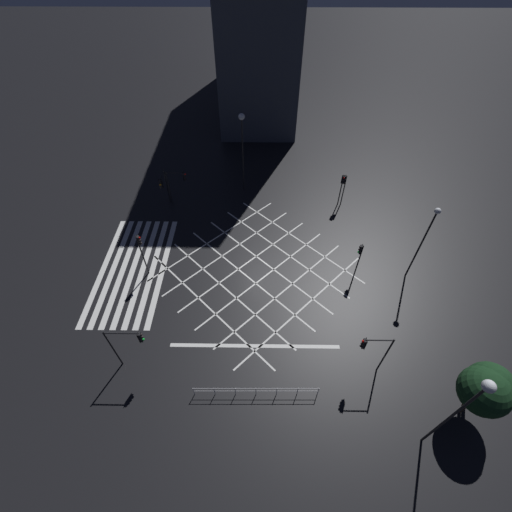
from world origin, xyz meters
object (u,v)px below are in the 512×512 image
traffic_light_nw_main (342,184)px  street_lamp_west (470,401)px  traffic_light_nw_cross (344,184)px  street_lamp_east (427,232)px  street_lamp_far (242,133)px  traffic_light_median_south (141,248)px  street_tree_near (485,391)px  traffic_light_ne_cross (374,348)px  traffic_light_median_north (360,254)px  traffic_light_sw_cross (178,180)px  street_tree_far (489,385)px  traffic_light_sw_main (163,184)px  traffic_light_se_cross (127,341)px

traffic_light_nw_main → street_lamp_west: (23.42, 1.77, 3.98)m
traffic_light_nw_cross → street_lamp_east: street_lamp_east is taller
street_lamp_far → traffic_light_median_south: bearing=-32.4°
street_lamp_east → street_tree_near: bearing=1.3°
traffic_light_ne_cross → street_lamp_west: 6.38m
street_lamp_far → traffic_light_median_north: bearing=39.2°
traffic_light_sw_cross → street_tree_far: size_ratio=0.84×
traffic_light_sw_main → traffic_light_sw_cross: size_ratio=1.04×
traffic_light_median_north → traffic_light_median_south: bearing=0.1°
street_lamp_far → traffic_light_nw_cross: bearing=76.1°
traffic_light_median_south → traffic_light_se_cross: traffic_light_median_south is taller
traffic_light_nw_cross → traffic_light_nw_main: (0.08, -0.22, 0.05)m
traffic_light_sw_cross → street_lamp_east: (10.08, 21.65, 2.34)m
traffic_light_median_north → traffic_light_median_south: 18.32m
traffic_light_median_north → traffic_light_ne_cross: 9.00m
traffic_light_nw_cross → traffic_light_sw_cross: 17.32m
traffic_light_median_north → traffic_light_sw_cross: bearing=-30.5°
traffic_light_median_north → traffic_light_se_cross: size_ratio=0.83×
traffic_light_ne_cross → street_tree_near: 6.47m
traffic_light_nw_cross → traffic_light_ne_cross: bearing=86.3°
traffic_light_sw_main → traffic_light_nw_cross: 18.64m
traffic_light_nw_cross → traffic_light_median_south: (10.03, -18.62, 0.61)m
traffic_light_nw_main → street_lamp_far: 11.50m
traffic_light_median_south → traffic_light_ne_cross: size_ratio=1.04×
traffic_light_nw_main → street_lamp_west: street_lamp_west is taller
street_lamp_far → street_tree_far: (23.98, 15.62, -3.41)m
traffic_light_ne_cross → street_lamp_east: bearing=-122.1°
traffic_light_median_south → street_lamp_east: size_ratio=0.60×
traffic_light_nw_cross → street_lamp_west: bearing=93.8°
traffic_light_sw_main → traffic_light_median_north: size_ratio=1.13×
traffic_light_sw_cross → traffic_light_ne_cross: traffic_light_ne_cross is taller
traffic_light_ne_cross → street_lamp_far: street_lamp_far is taller
traffic_light_sw_cross → traffic_light_median_south: bearing=-97.4°
traffic_light_se_cross → street_lamp_west: street_lamp_west is taller
traffic_light_ne_cross → traffic_light_median_south: bearing=-27.1°
traffic_light_median_north → traffic_light_nw_main: bearing=-90.5°
traffic_light_sw_main → traffic_light_nw_main: 18.41m
street_lamp_west → street_lamp_far: (-26.12, -12.14, 0.17)m
traffic_light_median_south → traffic_light_nw_main: size_ratio=1.22×
street_tree_far → traffic_light_median_north: bearing=-154.9°
traffic_light_ne_cross → street_lamp_far: bearing=-66.5°
traffic_light_nw_cross → traffic_light_se_cross: (18.67, -17.43, 0.64)m
traffic_light_sw_cross → street_tree_far: (21.37, 22.34, 0.51)m
street_lamp_far → street_tree_near: 28.90m
traffic_light_sw_main → traffic_light_nw_cross: traffic_light_sw_main is taller
traffic_light_sw_cross → traffic_light_ne_cross: bearing=-49.6°
street_tree_far → traffic_light_se_cross: bearing=-96.8°
traffic_light_nw_cross → traffic_light_sw_cross: (-0.01, -17.32, 0.29)m
traffic_light_nw_cross → traffic_light_se_cross: 25.55m
street_lamp_east → street_lamp_far: street_lamp_far is taller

